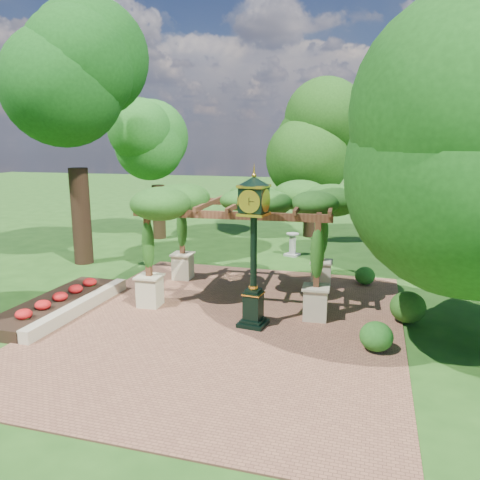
# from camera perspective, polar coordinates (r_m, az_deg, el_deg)

# --- Properties ---
(ground) EXTENTS (120.00, 120.00, 0.00)m
(ground) POSITION_cam_1_polar(r_m,az_deg,el_deg) (13.12, -3.09, -11.62)
(ground) COLOR #1E4714
(ground) RESTS_ON ground
(brick_plaza) EXTENTS (10.00, 12.00, 0.04)m
(brick_plaza) POSITION_cam_1_polar(r_m,az_deg,el_deg) (13.99, -1.73, -9.99)
(brick_plaza) COLOR brown
(brick_plaza) RESTS_ON ground
(border_wall) EXTENTS (0.35, 5.00, 0.40)m
(border_wall) POSITION_cam_1_polar(r_m,az_deg,el_deg) (15.48, -18.92, -7.76)
(border_wall) COLOR #C6B793
(border_wall) RESTS_ON ground
(flower_bed) EXTENTS (1.50, 5.00, 0.36)m
(flower_bed) POSITION_cam_1_polar(r_m,az_deg,el_deg) (16.01, -21.58, -7.39)
(flower_bed) COLOR red
(flower_bed) RESTS_ON ground
(pedestal_clock) EXTENTS (0.96, 0.96, 4.36)m
(pedestal_clock) POSITION_cam_1_polar(r_m,az_deg,el_deg) (12.99, 1.67, 0.25)
(pedestal_clock) COLOR black
(pedestal_clock) RESTS_ON brick_plaza
(pergola) EXTENTS (6.35, 4.21, 3.86)m
(pergola) POSITION_cam_1_polar(r_m,az_deg,el_deg) (15.50, 0.07, 4.20)
(pergola) COLOR beige
(pergola) RESTS_ON brick_plaza
(sundial) EXTENTS (0.77, 0.77, 1.08)m
(sundial) POSITION_cam_1_polar(r_m,az_deg,el_deg) (22.01, 6.41, -0.72)
(sundial) COLOR #9B9C93
(sundial) RESTS_ON ground
(shrub_front) EXTENTS (0.97, 0.97, 0.75)m
(shrub_front) POSITION_cam_1_polar(r_m,az_deg,el_deg) (12.52, 16.28, -11.22)
(shrub_front) COLOR #23601B
(shrub_front) RESTS_ON brick_plaza
(shrub_mid) EXTENTS (1.10, 1.10, 0.92)m
(shrub_mid) POSITION_cam_1_polar(r_m,az_deg,el_deg) (14.63, 19.79, -7.71)
(shrub_mid) COLOR #224F16
(shrub_mid) RESTS_ON brick_plaza
(shrub_back) EXTENTS (0.77, 0.77, 0.66)m
(shrub_back) POSITION_cam_1_polar(r_m,az_deg,el_deg) (18.02, 14.99, -4.22)
(shrub_back) COLOR #225F1B
(shrub_back) RESTS_ON brick_plaza
(tree_west_near) EXTENTS (4.50, 4.50, 10.74)m
(tree_west_near) POSITION_cam_1_polar(r_m,az_deg,el_deg) (21.30, -19.76, 16.87)
(tree_west_near) COLOR black
(tree_west_near) RESTS_ON ground
(tree_west_far) EXTENTS (3.83, 3.83, 7.62)m
(tree_west_far) POSITION_cam_1_polar(r_m,az_deg,el_deg) (25.92, -10.15, 11.58)
(tree_west_far) COLOR #312213
(tree_west_far) RESTS_ON ground
(tree_north) EXTENTS (4.16, 4.16, 7.70)m
(tree_north) POSITION_cam_1_polar(r_m,az_deg,el_deg) (26.36, 8.72, 11.80)
(tree_north) COLOR black
(tree_north) RESTS_ON ground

